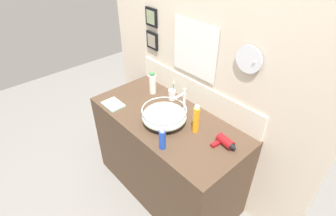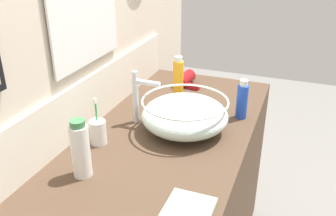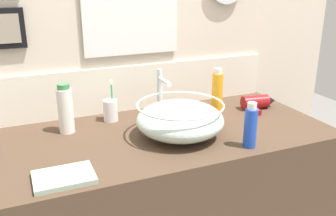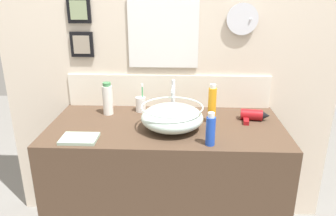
% 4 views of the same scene
% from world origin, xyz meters
% --- Properties ---
extents(vanity_counter, '(1.32, 0.63, 0.83)m').
position_xyz_m(vanity_counter, '(0.00, 0.00, 0.42)').
color(vanity_counter, '#4C3828').
rests_on(vanity_counter, ground).
extents(back_panel, '(2.16, 0.09, 2.46)m').
position_xyz_m(back_panel, '(-0.00, 0.35, 1.23)').
color(back_panel, beige).
rests_on(back_panel, ground).
extents(glass_bowl_sink, '(0.34, 0.34, 0.13)m').
position_xyz_m(glass_bowl_sink, '(0.04, -0.06, 0.90)').
color(glass_bowl_sink, silver).
rests_on(glass_bowl_sink, vanity_counter).
extents(faucet, '(0.02, 0.12, 0.22)m').
position_xyz_m(faucet, '(0.04, 0.14, 0.96)').
color(faucet, silver).
rests_on(faucet, vanity_counter).
extents(hair_drier, '(0.17, 0.13, 0.06)m').
position_xyz_m(hair_drier, '(0.51, 0.09, 0.86)').
color(hair_drier, maroon).
rests_on(hair_drier, vanity_counter).
extents(toothbrush_cup, '(0.06, 0.06, 0.18)m').
position_xyz_m(toothbrush_cup, '(-0.17, 0.21, 0.88)').
color(toothbrush_cup, white).
rests_on(toothbrush_cup, vanity_counter).
extents(shampoo_bottle, '(0.06, 0.06, 0.20)m').
position_xyz_m(shampoo_bottle, '(-0.36, 0.15, 0.93)').
color(shampoo_bottle, white).
rests_on(shampoo_bottle, vanity_counter).
extents(spray_bottle, '(0.05, 0.05, 0.17)m').
position_xyz_m(spray_bottle, '(0.23, -0.25, 0.91)').
color(spray_bottle, blue).
rests_on(spray_bottle, vanity_counter).
extents(soap_dispenser, '(0.05, 0.05, 0.23)m').
position_xyz_m(soap_dispenser, '(0.26, 0.05, 0.94)').
color(soap_dispenser, orange).
rests_on(soap_dispenser, vanity_counter).
extents(hand_towel, '(0.18, 0.13, 0.02)m').
position_xyz_m(hand_towel, '(-0.43, -0.22, 0.84)').
color(hand_towel, '#99B29E').
rests_on(hand_towel, vanity_counter).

